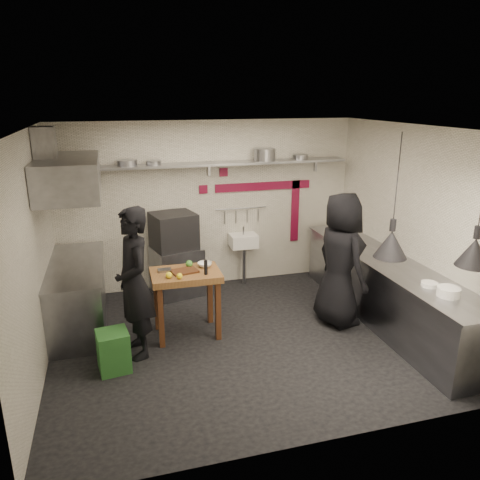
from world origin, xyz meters
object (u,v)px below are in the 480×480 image
object	(u,v)px
combi_oven	(174,231)
prep_table	(187,303)
oven_stand	(177,271)
green_bin	(114,351)
chef_left	(134,283)
chef_right	(340,260)

from	to	relation	value
combi_oven	prep_table	world-z (taller)	combi_oven
oven_stand	green_bin	size ratio (longest dim) A/B	1.60
combi_oven	chef_left	size ratio (longest dim) A/B	0.34
chef_left	chef_right	world-z (taller)	chef_left
green_bin	chef_left	size ratio (longest dim) A/B	0.26
combi_oven	prep_table	size ratio (longest dim) A/B	0.71
oven_stand	chef_right	world-z (taller)	chef_right
oven_stand	combi_oven	world-z (taller)	combi_oven
green_bin	chef_right	size ratio (longest dim) A/B	0.26
combi_oven	chef_right	distance (m)	2.69
oven_stand	chef_right	size ratio (longest dim) A/B	0.42
combi_oven	green_bin	bearing A→B (deg)	-130.22
oven_stand	chef_right	distance (m)	2.72
chef_right	prep_table	bearing A→B (deg)	74.55
green_bin	oven_stand	bearing A→B (deg)	62.68
combi_oven	chef_left	xyz separation A→B (m)	(-0.73, -1.75, -0.13)
oven_stand	prep_table	distance (m)	1.43
prep_table	chef_right	bearing A→B (deg)	-5.29
green_bin	prep_table	distance (m)	1.21
chef_left	chef_right	distance (m)	2.85
chef_left	prep_table	bearing A→B (deg)	103.62
prep_table	chef_left	xyz separation A→B (m)	(-0.69, -0.33, 0.50)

